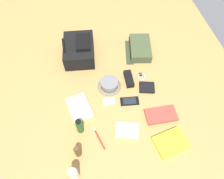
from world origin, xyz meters
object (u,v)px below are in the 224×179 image
object	(u,v)px
lotion_bottle	(74,175)
folded_towel	(79,108)
shampoo_bottle	(80,126)
cell_phone	(130,101)
backpack	(79,50)
sunglasses_case	(129,79)
paperback_novel	(170,142)
toiletry_pouch	(140,48)
cologne_bottle	(78,151)
wristwatch	(141,77)
notepad	(127,130)
travel_guidebook	(161,115)
toothbrush	(98,137)
bucket_hat	(109,84)
media_player	(109,101)
wallet	(147,87)

from	to	relation	value
lotion_bottle	folded_towel	size ratio (longest dim) A/B	0.79
shampoo_bottle	cell_phone	world-z (taller)	shampoo_bottle
lotion_bottle	folded_towel	distance (m)	0.45
backpack	sunglasses_case	bearing A→B (deg)	-134.41
cell_phone	sunglasses_case	xyz separation A→B (m)	(0.18, -0.04, 0.01)
paperback_novel	cell_phone	world-z (taller)	paperback_novel
backpack	toiletry_pouch	xyz separation A→B (m)	(-0.05, -0.49, -0.04)
cologne_bottle	wristwatch	xyz separation A→B (m)	(0.49, -0.54, -0.05)
shampoo_bottle	notepad	size ratio (longest dim) A/B	0.95
backpack	shampoo_bottle	distance (m)	0.65
cell_phone	shampoo_bottle	bearing A→B (deg)	111.17
cell_phone	wristwatch	size ratio (longest dim) A/B	1.95
shampoo_bottle	cell_phone	size ratio (longest dim) A/B	1.03
lotion_bottle	cell_phone	size ratio (longest dim) A/B	1.14
wristwatch	notepad	world-z (taller)	notepad
wristwatch	notepad	size ratio (longest dim) A/B	0.47
travel_guidebook	toothbrush	xyz separation A→B (m)	(-0.06, 0.44, -0.00)
travel_guidebook	folded_towel	size ratio (longest dim) A/B	1.07
cologne_bottle	shampoo_bottle	distance (m)	0.16
lotion_bottle	paperback_novel	bearing A→B (deg)	-82.48
paperback_novel	sunglasses_case	size ratio (longest dim) A/B	1.57
toiletry_pouch	cell_phone	world-z (taller)	toiletry_pouch
toiletry_pouch	shampoo_bottle	distance (m)	0.82
cell_phone	sunglasses_case	distance (m)	0.18
cologne_bottle	shampoo_bottle	size ratio (longest dim) A/B	0.76
bucket_hat	sunglasses_case	world-z (taller)	bucket_hat
bucket_hat	notepad	distance (m)	0.37
media_player	wristwatch	size ratio (longest dim) A/B	1.20
lotion_bottle	cell_phone	world-z (taller)	lotion_bottle
cell_phone	wallet	xyz separation A→B (m)	(0.08, -0.15, 0.01)
cologne_bottle	notepad	world-z (taller)	cologne_bottle
cell_phone	wallet	world-z (taller)	wallet
notepad	cell_phone	bearing A→B (deg)	-2.26
media_player	toothbrush	distance (m)	0.27
cologne_bottle	travel_guidebook	size ratio (longest dim) A/B	0.51
travel_guidebook	cologne_bottle	bearing A→B (deg)	103.84
paperback_novel	travel_guidebook	distance (m)	0.20
bucket_hat	media_player	size ratio (longest dim) A/B	2.06
toothbrush	paperback_novel	bearing A→B (deg)	-106.75
toiletry_pouch	cologne_bottle	distance (m)	0.96
backpack	cell_phone	world-z (taller)	backpack
shampoo_bottle	notepad	world-z (taller)	shampoo_bottle
wallet	bucket_hat	bearing A→B (deg)	88.97
cologne_bottle	paperback_novel	size ratio (longest dim) A/B	0.49
shampoo_bottle	toothbrush	bearing A→B (deg)	-124.19
bucket_hat	paperback_novel	xyz separation A→B (m)	(-0.50, -0.29, -0.01)
wallet	sunglasses_case	xyz separation A→B (m)	(0.10, 0.11, 0.01)
backpack	paperback_novel	distance (m)	0.97
bucket_hat	media_player	bearing A→B (deg)	167.45
toiletry_pouch	shampoo_bottle	size ratio (longest dim) A/B	2.04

